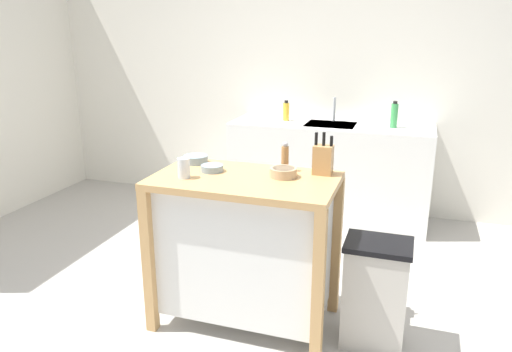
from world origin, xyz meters
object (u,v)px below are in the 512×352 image
Objects in this scene: bottle_hand_soap at (394,115)px; drinking_cup at (184,168)px; sink_faucet at (334,109)px; bowl_ceramic_wide at (212,168)px; trash_bin at (375,293)px; pepper_grinder at (285,157)px; bottle_dish_soap at (286,111)px; knife_block at (323,159)px; bowl_ceramic_small at (196,159)px; bowl_stoneware_deep at (283,172)px; kitchen_island at (245,243)px.

drinking_cup is at bearing -117.85° from bottle_hand_soap.
sink_faucet is at bearing 76.89° from drinking_cup.
bowl_ceramic_wide is 1.17m from trash_bin.
trash_bin is at bearing -18.47° from pepper_grinder.
drinking_cup is 2.00m from bottle_dish_soap.
bottle_hand_soap is at bearing -15.27° from sink_faucet.
knife_block is 1.81m from bottle_dish_soap.
bowl_ceramic_small is 0.32m from drinking_cup.
bowl_stoneware_deep is at bearing -88.84° from sink_faucet.
bottle_hand_soap is (0.97, -0.04, 0.02)m from bottle_dish_soap.
bowl_ceramic_small is 0.24× the size of trash_bin.
bowl_ceramic_small is at bearing -179.17° from pepper_grinder.
bowl_stoneware_deep is (-0.20, -0.13, -0.06)m from knife_block.
pepper_grinder is (-0.03, 0.12, 0.05)m from bowl_stoneware_deep.
bowl_ceramic_small reaches higher than bowl_ceramic_wide.
kitchen_island is at bearing -13.20° from bowl_ceramic_wide.
drinking_cup is 0.65× the size of pepper_grinder.
bowl_stoneware_deep is at bearing -105.97° from bottle_hand_soap.
trash_bin is at bearing -88.28° from bottle_hand_soap.
pepper_grinder is at bearing 48.29° from kitchen_island.
bowl_ceramic_wide is at bearing -176.75° from bowl_stoneware_deep.
pepper_grinder reaches higher than trash_bin.
bottle_dish_soap is (-0.43, -0.11, -0.02)m from sink_faucet.
bowl_ceramic_small is 1.70m from bottle_dish_soap.
bowl_ceramic_small reaches higher than kitchen_island.
kitchen_island is 0.62m from bowl_ceramic_small.
bottle_dish_soap is at bearing 91.17° from bowl_ceramic_wide.
sink_faucet is (0.56, 1.80, 0.06)m from bowl_ceramic_small.
bowl_ceramic_wide is 0.60× the size of sink_faucet.
bowl_ceramic_small is 0.58m from pepper_grinder.
pepper_grinder is 0.28× the size of trash_bin.
bottle_hand_soap is (-0.06, 1.84, 0.69)m from trash_bin.
trash_bin is (0.56, -0.07, -0.63)m from bowl_stoneware_deep.
bottle_hand_soap reaches higher than trash_bin.
bowl_stoneware_deep is 0.85m from trash_bin.
bottle_dish_soap is at bearing 104.51° from bowl_stoneware_deep.
pepper_grinder is (0.58, 0.01, 0.06)m from bowl_ceramic_small.
trash_bin is 2.86× the size of sink_faucet.
pepper_grinder is at bearing -75.26° from bottle_dish_soap.
trash_bin is (1.16, -0.19, -0.63)m from bowl_ceramic_small.
drinking_cup reaches higher than bowl_ceramic_small.
drinking_cup is 0.18× the size of trash_bin.
trash_bin is 1.97m from bottle_hand_soap.
knife_block is at bearing 13.53° from bowl_ceramic_wide.
bowl_ceramic_wide is 1.15× the size of drinking_cup.
drinking_cup is 0.60m from pepper_grinder.
bottle_hand_soap is (0.94, 1.79, 0.07)m from bowl_ceramic_wide.
bowl_stoneware_deep is 0.14m from pepper_grinder.
knife_block is 1.80m from sink_faucet.
sink_faucet is 0.95× the size of bottle_hand_soap.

